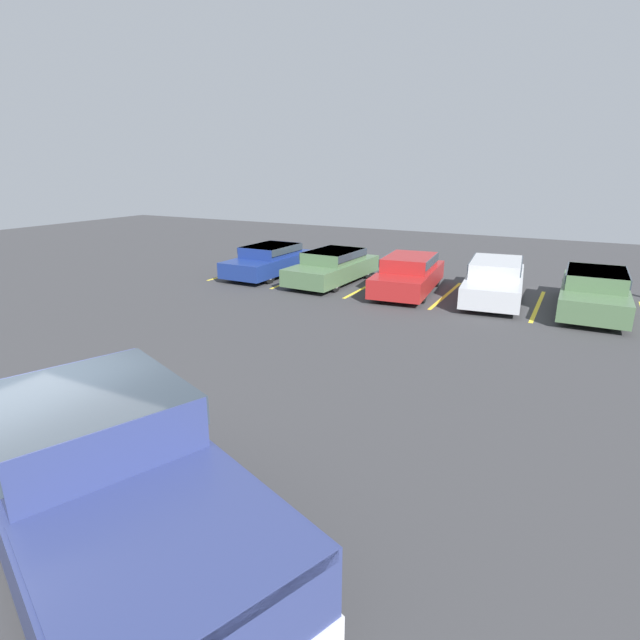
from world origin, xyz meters
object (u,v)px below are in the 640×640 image
at_px(parked_sedan_e, 594,290).
at_px(parked_sedan_a, 270,259).
at_px(parked_sedan_b, 333,265).
at_px(parked_sedan_c, 409,273).
at_px(pickup_truck, 103,479).
at_px(parked_sedan_d, 495,278).

bearing_deg(parked_sedan_e, parked_sedan_a, -90.00).
height_order(parked_sedan_b, parked_sedan_c, parked_sedan_c).
height_order(parked_sedan_b, parked_sedan_e, parked_sedan_e).
distance_m(pickup_truck, parked_sedan_b, 14.01).
height_order(parked_sedan_c, parked_sedan_d, parked_sedan_d).
xyz_separation_m(parked_sedan_a, parked_sedan_b, (2.78, 0.04, -0.01)).
xyz_separation_m(parked_sedan_a, parked_sedan_e, (11.41, 0.13, 0.02)).
height_order(pickup_truck, parked_sedan_d, pickup_truck).
distance_m(parked_sedan_d, parked_sedan_e, 2.89).
bearing_deg(parked_sedan_e, parked_sedan_b, -90.05).
bearing_deg(parked_sedan_e, parked_sedan_d, -94.75).
bearing_deg(parked_sedan_d, pickup_truck, -13.49).
bearing_deg(parked_sedan_a, parked_sedan_e, 91.27).
xyz_separation_m(pickup_truck, parked_sedan_d, (1.83, 13.74, -0.25)).
distance_m(parked_sedan_b, parked_sedan_e, 8.63).
bearing_deg(parked_sedan_a, pickup_truck, 27.20).
relative_size(parked_sedan_a, parked_sedan_b, 0.96).
bearing_deg(parked_sedan_e, parked_sedan_c, -88.44).
relative_size(pickup_truck, parked_sedan_d, 1.20).
bearing_deg(parked_sedan_c, parked_sedan_b, -97.84).
bearing_deg(parked_sedan_c, parked_sedan_a, -96.26).
height_order(parked_sedan_a, parked_sedan_c, parked_sedan_c).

